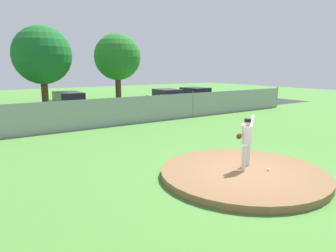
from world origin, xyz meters
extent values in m
plane|color=#4C8438|center=(0.00, 6.00, 0.00)|extent=(80.00, 80.00, 0.00)
cube|color=#2B2B2D|center=(0.00, 14.50, 0.00)|extent=(44.00, 7.00, 0.01)
cylinder|color=brown|center=(0.00, 0.00, 0.11)|extent=(5.07, 5.07, 0.21)
cylinder|color=silver|center=(-0.04, -0.05, 0.61)|extent=(0.13, 0.13, 0.80)
cylinder|color=silver|center=(0.51, 0.26, 0.61)|extent=(0.13, 0.13, 0.80)
cylinder|color=silver|center=(0.23, 0.11, 1.29)|extent=(0.32, 0.32, 0.56)
cylinder|color=silver|center=(0.41, 0.11, 1.67)|extent=(0.44, 0.31, 0.40)
cylinder|color=silver|center=(0.05, 0.11, 1.44)|extent=(0.29, 0.22, 0.46)
ellipsoid|color=#4C2D14|center=(-0.07, 0.16, 1.27)|extent=(0.20, 0.12, 0.18)
sphere|color=tan|center=(0.23, 0.11, 1.67)|extent=(0.20, 0.20, 0.20)
cylinder|color=black|center=(0.23, 0.11, 1.74)|extent=(0.21, 0.21, 0.09)
sphere|color=white|center=(0.61, -0.47, 0.25)|extent=(0.07, 0.07, 0.07)
cube|color=gray|center=(0.00, 10.00, 0.82)|extent=(30.46, 0.03, 1.64)
cylinder|color=slate|center=(6.09, 10.00, 0.87)|extent=(0.07, 0.07, 1.74)
cylinder|color=slate|center=(15.23, 10.00, 0.87)|extent=(0.07, 0.07, 1.74)
cube|color=#B7BABF|center=(6.87, 14.18, 0.69)|extent=(2.11, 4.13, 0.74)
cube|color=black|center=(6.87, 14.18, 1.35)|extent=(1.84, 2.32, 0.57)
cylinder|color=black|center=(6.95, 15.42, 0.32)|extent=(1.95, 0.77, 0.64)
cylinder|color=black|center=(6.78, 12.94, 0.32)|extent=(1.95, 0.77, 0.64)
cube|color=#146066|center=(10.10, 14.63, 0.65)|extent=(2.04, 4.27, 0.65)
cube|color=black|center=(10.10, 14.63, 1.30)|extent=(1.80, 2.38, 0.65)
cylinder|color=black|center=(10.05, 15.93, 0.32)|extent=(1.93, 0.73, 0.64)
cylinder|color=black|center=(10.16, 13.34, 0.32)|extent=(1.93, 0.73, 0.64)
cube|color=slate|center=(-0.83, 14.89, 0.69)|extent=(1.84, 4.68, 0.73)
cube|color=black|center=(-0.83, 14.89, 1.37)|extent=(1.64, 2.59, 0.64)
cylinder|color=black|center=(-0.79, 16.32, 0.32)|extent=(1.79, 0.69, 0.64)
cylinder|color=black|center=(-0.87, 13.45, 0.32)|extent=(1.79, 0.69, 0.64)
cone|color=orange|center=(8.50, 17.47, 0.28)|extent=(0.32, 0.32, 0.55)
cube|color=black|center=(8.50, 17.47, 0.02)|extent=(0.40, 0.40, 0.03)
cylinder|color=#4C331E|center=(-0.39, 23.58, 1.30)|extent=(0.60, 0.60, 2.60)
sphere|color=#196625|center=(-0.39, 23.58, 4.43)|extent=(5.22, 5.22, 5.22)
cylinder|color=#4C331E|center=(7.00, 23.57, 1.37)|extent=(0.59, 0.59, 2.74)
sphere|color=#267427|center=(7.00, 23.57, 4.42)|extent=(4.78, 4.78, 4.78)
camera|label=1|loc=(-7.02, -6.15, 3.33)|focal=32.81mm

